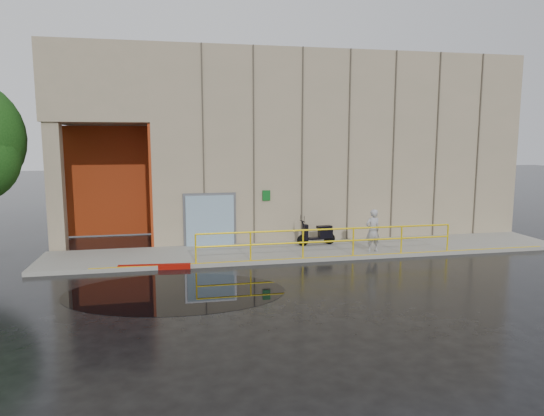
# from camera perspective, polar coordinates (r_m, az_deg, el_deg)

# --- Properties ---
(ground) EXTENTS (120.00, 120.00, 0.00)m
(ground) POSITION_cam_1_polar(r_m,az_deg,el_deg) (13.99, -6.23, -10.11)
(ground) COLOR black
(ground) RESTS_ON ground
(sidewalk) EXTENTS (20.00, 3.00, 0.15)m
(sidewalk) POSITION_cam_1_polar(r_m,az_deg,el_deg) (18.97, 4.63, -4.99)
(sidewalk) COLOR gray
(sidewalk) RESTS_ON ground
(building) EXTENTS (20.00, 10.17, 8.00)m
(building) POSITION_cam_1_polar(r_m,az_deg,el_deg) (25.03, 3.03, 7.72)
(building) COLOR gray
(building) RESTS_ON ground
(guardrail) EXTENTS (9.56, 0.06, 1.03)m
(guardrail) POSITION_cam_1_polar(r_m,az_deg,el_deg) (17.66, 6.65, -4.00)
(guardrail) COLOR yellow
(guardrail) RESTS_ON sidewalk
(person) EXTENTS (0.64, 0.47, 1.62)m
(person) POSITION_cam_1_polar(r_m,az_deg,el_deg) (18.63, 11.77, -2.60)
(person) COLOR #A8A8AD
(person) RESTS_ON sidewalk
(scooter) EXTENTS (1.62, 0.64, 1.23)m
(scooter) POSITION_cam_1_polar(r_m,az_deg,el_deg) (19.46, 5.31, -2.31)
(scooter) COLOR black
(scooter) RESTS_ON sidewalk
(red_curb) EXTENTS (2.41, 0.38, 0.18)m
(red_curb) POSITION_cam_1_polar(r_m,az_deg,el_deg) (16.91, -13.66, -6.77)
(red_curb) COLOR #930D04
(red_curb) RESTS_ON ground
(puddle) EXTENTS (6.73, 4.60, 0.01)m
(puddle) POSITION_cam_1_polar(r_m,az_deg,el_deg) (14.36, -11.32, -9.73)
(puddle) COLOR black
(puddle) RESTS_ON ground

